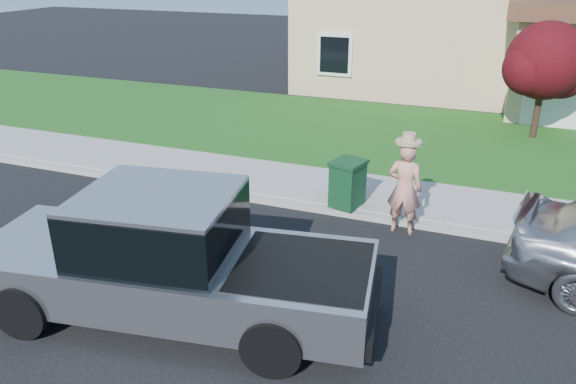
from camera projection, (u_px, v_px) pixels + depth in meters
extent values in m
plane|color=black|center=(244.00, 277.00, 9.27)|extent=(80.00, 80.00, 0.00)
cube|color=gray|center=(349.00, 213.00, 11.41)|extent=(40.00, 0.20, 0.12)
cube|color=gray|center=(362.00, 193.00, 12.35)|extent=(40.00, 2.00, 0.15)
cube|color=#1A4814|center=(400.00, 137.00, 16.23)|extent=(40.00, 7.00, 0.10)
cube|color=tan|center=(421.00, 0.00, 22.62)|extent=(8.00, 9.00, 6.40)
cube|color=black|center=(335.00, 55.00, 20.07)|extent=(1.30, 0.10, 1.50)
cylinder|color=black|center=(23.00, 310.00, 7.74)|extent=(0.83, 0.41, 0.80)
cylinder|color=black|center=(94.00, 247.00, 9.39)|extent=(0.83, 0.41, 0.80)
cylinder|color=black|center=(272.00, 346.00, 7.03)|extent=(0.83, 0.41, 0.80)
cylinder|color=black|center=(301.00, 271.00, 8.68)|extent=(0.83, 0.41, 0.80)
cube|color=#A2A3A9|center=(173.00, 273.00, 8.08)|extent=(5.92, 2.81, 0.72)
cube|color=black|center=(159.00, 225.00, 7.81)|extent=(2.35, 2.14, 0.85)
cube|color=#A2A3A9|center=(156.00, 196.00, 7.64)|extent=(2.35, 2.14, 0.08)
cube|color=black|center=(303.00, 267.00, 7.57)|extent=(2.03, 1.94, 0.06)
cube|color=black|center=(1.00, 260.00, 8.71)|extent=(0.40, 1.89, 0.40)
cube|color=black|center=(373.00, 309.00, 7.58)|extent=(0.40, 1.89, 0.25)
cube|color=black|center=(142.00, 196.00, 8.98)|extent=(0.15, 0.23, 0.18)
imported|color=tan|center=(405.00, 188.00, 10.46)|extent=(0.67, 0.45, 1.79)
cylinder|color=tan|center=(409.00, 141.00, 10.10)|extent=(0.48, 0.48, 0.05)
cylinder|color=tan|center=(409.00, 137.00, 10.07)|extent=(0.24, 0.24, 0.17)
cylinder|color=black|center=(537.00, 112.00, 15.74)|extent=(0.18, 0.18, 1.47)
sphere|color=#450E13|center=(546.00, 61.00, 15.19)|extent=(2.11, 2.11, 2.11)
sphere|color=#450E13|center=(562.00, 70.00, 15.38)|extent=(1.56, 1.56, 1.56)
sphere|color=#450E13|center=(530.00, 68.00, 15.14)|extent=(1.47, 1.47, 1.47)
cube|color=#0E361B|center=(347.00, 185.00, 11.41)|extent=(0.68, 0.74, 0.89)
cube|color=#0E361B|center=(348.00, 163.00, 11.22)|extent=(0.74, 0.80, 0.07)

